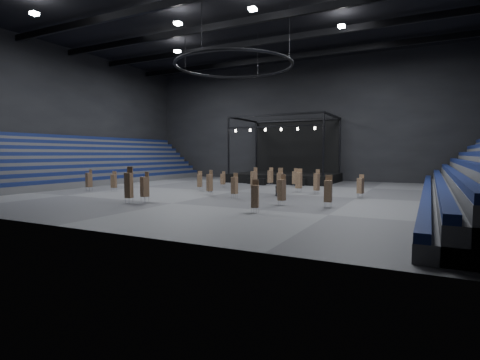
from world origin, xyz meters
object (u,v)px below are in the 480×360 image
at_px(chair_stack_10, 299,180).
at_px(chair_stack_14, 254,179).
at_px(chair_stack_8, 280,182).
at_px(chair_stack_12, 223,179).
at_px(flight_case_mid, 261,182).
at_px(chair_stack_0, 295,177).
at_px(chair_stack_9, 114,181).
at_px(chair_stack_13, 282,189).
at_px(chair_stack_3, 200,180).
at_px(chair_stack_7, 210,182).
at_px(chair_stack_4, 89,180).
at_px(flight_case_left, 252,181).
at_px(chair_stack_11, 317,181).
at_px(man_center, 210,183).
at_px(chair_stack_5, 360,185).
at_px(chair_stack_1, 255,196).
at_px(crew_member, 279,186).
at_px(chair_stack_2, 145,186).
at_px(stage, 287,171).
at_px(chair_stack_16, 270,176).
at_px(chair_stack_6, 129,185).
at_px(flight_case_right, 300,182).
at_px(chair_stack_15, 235,185).
at_px(chair_stack_17, 328,191).

xyz_separation_m(chair_stack_10, chair_stack_14, (-4.48, -1.21, 0.03)).
height_order(chair_stack_8, chair_stack_12, chair_stack_8).
xyz_separation_m(flight_case_mid, chair_stack_0, (4.83, -0.84, 0.74)).
xyz_separation_m(flight_case_mid, chair_stack_9, (-10.55, -14.38, 0.69)).
bearing_deg(chair_stack_13, chair_stack_8, 130.38).
xyz_separation_m(chair_stack_3, chair_stack_13, (12.19, -7.28, 0.13)).
xyz_separation_m(chair_stack_0, chair_stack_10, (2.41, -5.90, 0.12)).
bearing_deg(chair_stack_7, chair_stack_4, -153.39).
relative_size(flight_case_left, chair_stack_11, 0.47).
xyz_separation_m(flight_case_left, chair_stack_13, (10.87, -17.78, 0.86)).
distance_m(flight_case_left, man_center, 11.42).
bearing_deg(chair_stack_11, chair_stack_10, 179.34).
height_order(flight_case_left, chair_stack_0, chair_stack_0).
height_order(chair_stack_5, chair_stack_7, chair_stack_7).
relative_size(chair_stack_1, crew_member, 1.20).
relative_size(chair_stack_4, chair_stack_9, 1.09).
bearing_deg(chair_stack_5, chair_stack_4, -146.36).
xyz_separation_m(chair_stack_1, chair_stack_9, (-19.36, 6.47, -0.05)).
bearing_deg(chair_stack_2, chair_stack_8, 64.36).
bearing_deg(chair_stack_13, chair_stack_5, 78.63).
xyz_separation_m(chair_stack_11, crew_member, (-2.78, -2.93, -0.31)).
xyz_separation_m(stage, chair_stack_16, (0.87, -8.30, -0.23)).
relative_size(chair_stack_3, chair_stack_7, 0.87).
height_order(chair_stack_0, chair_stack_3, chair_stack_0).
bearing_deg(chair_stack_7, crew_member, 36.97).
bearing_deg(chair_stack_6, chair_stack_8, 37.15).
height_order(chair_stack_4, chair_stack_13, chair_stack_13).
relative_size(flight_case_mid, chair_stack_9, 0.61).
bearing_deg(stage, chair_stack_8, -72.05).
xyz_separation_m(chair_stack_4, chair_stack_10, (20.39, 8.58, 0.06)).
xyz_separation_m(chair_stack_6, man_center, (1.03, 10.63, -0.55)).
xyz_separation_m(flight_case_right, chair_stack_5, (8.92, -10.04, 0.67)).
height_order(flight_case_right, chair_stack_5, chair_stack_5).
bearing_deg(chair_stack_7, chair_stack_13, -7.81).
bearing_deg(man_center, chair_stack_5, -174.89).
height_order(flight_case_left, chair_stack_5, chair_stack_5).
xyz_separation_m(chair_stack_15, chair_stack_16, (-1.88, 12.99, 0.04)).
xyz_separation_m(chair_stack_16, man_center, (-2.99, -9.29, -0.28)).
bearing_deg(chair_stack_13, chair_stack_4, -165.21).
distance_m(chair_stack_8, chair_stack_17, 7.67).
bearing_deg(chair_stack_2, chair_stack_16, 98.43).
relative_size(chair_stack_8, chair_stack_14, 1.05).
bearing_deg(chair_stack_3, chair_stack_2, -100.79).
bearing_deg(chair_stack_6, chair_stack_10, 45.99).
bearing_deg(stage, chair_stack_4, -121.65).
distance_m(chair_stack_0, chair_stack_3, 11.60).
xyz_separation_m(chair_stack_11, chair_stack_14, (-6.52, -0.54, 0.08)).
bearing_deg(chair_stack_10, chair_stack_4, -153.04).
bearing_deg(flight_case_left, flight_case_mid, -33.93).
bearing_deg(stage, chair_stack_17, -63.58).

